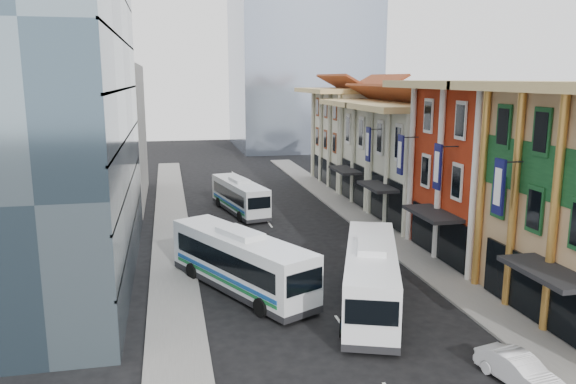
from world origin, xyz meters
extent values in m
cube|color=slate|center=(8.50, 22.00, 0.07)|extent=(3.00, 90.00, 0.15)
cube|color=slate|center=(-8.50, 22.00, 0.07)|extent=(3.00, 90.00, 0.15)
cube|color=#AE2E13|center=(14.00, 17.00, 6.00)|extent=(8.00, 10.00, 12.00)
cube|color=beige|center=(14.00, 26.50, 5.00)|extent=(8.00, 9.00, 10.00)
cube|color=beige|center=(14.00, 35.50, 5.00)|extent=(8.00, 9.00, 10.00)
cube|color=beige|center=(14.00, 46.00, 5.50)|extent=(8.00, 12.00, 11.00)
cube|color=#3E5362|center=(-17.00, 19.00, 15.00)|extent=(12.00, 26.00, 30.00)
cube|color=gray|center=(-16.00, 42.00, 7.00)|extent=(10.00, 18.00, 14.00)
imported|color=white|center=(5.50, 0.81, 0.65)|extent=(2.22, 4.13, 1.30)
camera|label=1|loc=(-8.50, -18.22, 12.64)|focal=35.00mm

